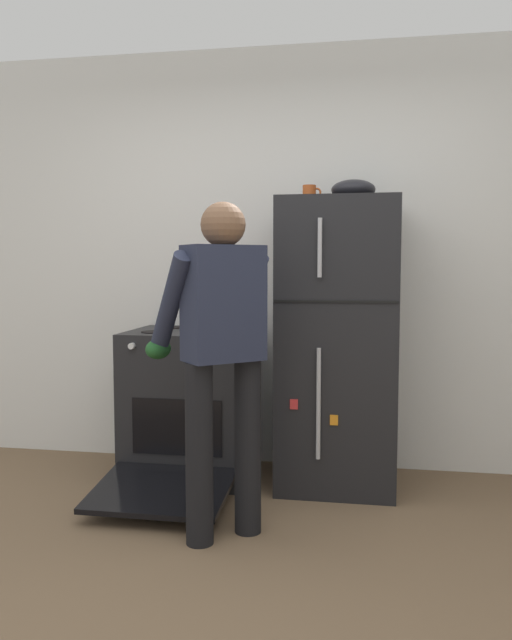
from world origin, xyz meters
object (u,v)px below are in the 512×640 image
(stove_range, at_px, (191,405))
(mixing_bowl, at_px, (353,190))
(red_pot, at_px, (214,319))
(person_cook, at_px, (221,341))
(coffee_mug, at_px, (310,193))
(refrigerator, at_px, (338,344))

(stove_range, relative_size, mixing_bowl, 4.77)
(red_pot, bearing_deg, person_cook, -74.40)
(red_pot, height_order, mixing_bowl, mixing_bowl)
(stove_range, xyz_separation_m, coffee_mug, (0.72, 0.07, 1.29))
(person_cook, xyz_separation_m, mixing_bowl, (0.59, 0.86, 0.80))
(coffee_mug, height_order, mixing_bowl, mixing_bowl)
(person_cook, bearing_deg, stove_range, 114.65)
(coffee_mug, bearing_deg, stove_range, -174.63)
(mixing_bowl, bearing_deg, red_pot, -176.51)
(stove_range, relative_size, person_cook, 0.76)
(red_pot, bearing_deg, stove_range, 168.65)
(mixing_bowl, bearing_deg, refrigerator, -179.79)
(stove_range, height_order, mixing_bowl, mixing_bowl)
(stove_range, distance_m, person_cook, 1.05)
(stove_range, relative_size, red_pot, 3.76)
(coffee_mug, relative_size, mixing_bowl, 0.44)
(person_cook, bearing_deg, refrigerator, 59.06)
(refrigerator, xyz_separation_m, stove_range, (-0.90, -0.02, -0.40))
(refrigerator, xyz_separation_m, coffee_mug, (-0.18, 0.05, 0.89))
(mixing_bowl, bearing_deg, coffee_mug, 169.01)
(stove_range, bearing_deg, person_cook, -65.35)
(stove_range, bearing_deg, red_pot, -11.35)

